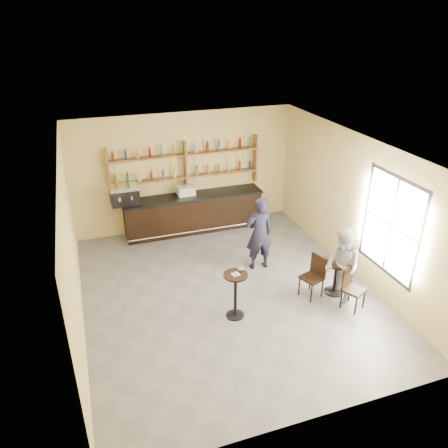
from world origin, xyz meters
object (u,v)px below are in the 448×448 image
object	(u,v)px
chair_south	(354,290)
patron_second	(342,266)
bar_counter	(193,213)
espresso_machine	(125,195)
cafe_table	(335,277)
pedestal_table	(235,296)
pastry_case	(186,191)
chair_west	(312,277)
man_main	(259,234)

from	to	relation	value
chair_south	patron_second	xyz separation A→B (m)	(-0.10, 0.36, 0.36)
bar_counter	espresso_machine	bearing A→B (deg)	180.00
espresso_machine	patron_second	distance (m)	5.65
espresso_machine	chair_south	distance (m)	6.02
cafe_table	espresso_machine	bearing A→B (deg)	134.82
patron_second	pedestal_table	bearing A→B (deg)	-93.22
cafe_table	bar_counter	bearing A→B (deg)	118.07
pastry_case	chair_south	world-z (taller)	pastry_case
cafe_table	patron_second	xyz separation A→B (m)	(-0.05, -0.24, 0.42)
cafe_table	chair_west	world-z (taller)	chair_west
man_main	pedestal_table	bearing A→B (deg)	53.20
bar_counter	espresso_machine	world-z (taller)	espresso_machine
pastry_case	cafe_table	size ratio (longest dim) A/B	0.59
man_main	chair_south	world-z (taller)	man_main
bar_counter	patron_second	world-z (taller)	patron_second
bar_counter	chair_south	xyz separation A→B (m)	(2.13, -4.49, -0.07)
pedestal_table	chair_west	bearing A→B (deg)	4.05
pedestal_table	chair_west	size ratio (longest dim) A/B	1.06
espresso_machine	patron_second	xyz separation A→B (m)	(3.82, -4.14, -0.48)
pedestal_table	pastry_case	bearing A→B (deg)	89.36
bar_counter	man_main	xyz separation A→B (m)	(0.92, -2.40, 0.38)
chair_south	man_main	bearing A→B (deg)	93.03
man_main	chair_south	size ratio (longest dim) A/B	1.99
pastry_case	pedestal_table	xyz separation A→B (m)	(-0.04, -3.97, -0.68)
pastry_case	patron_second	distance (m)	4.71
bar_counter	patron_second	xyz separation A→B (m)	(2.03, -4.14, 0.29)
man_main	patron_second	world-z (taller)	man_main
pastry_case	pedestal_table	size ratio (longest dim) A/B	0.48
chair_south	pastry_case	bearing A→B (deg)	90.41
bar_counter	chair_west	xyz separation A→B (m)	(1.53, -3.84, -0.05)
pedestal_table	man_main	xyz separation A→B (m)	(1.16, 1.57, 0.40)
cafe_table	chair_south	xyz separation A→B (m)	(0.05, -0.60, 0.05)
espresso_machine	cafe_table	distance (m)	5.56
bar_counter	pedestal_table	distance (m)	3.98
pedestal_table	cafe_table	bearing A→B (deg)	1.85
cafe_table	patron_second	size ratio (longest dim) A/B	0.49
pastry_case	chair_west	size ratio (longest dim) A/B	0.50
bar_counter	pedestal_table	size ratio (longest dim) A/B	3.89
pastry_case	chair_west	world-z (taller)	pastry_case
bar_counter	man_main	bearing A→B (deg)	-68.94
cafe_table	pastry_case	bearing A→B (deg)	120.18
chair_west	cafe_table	bearing A→B (deg)	65.87
bar_counter	chair_west	distance (m)	4.14
pastry_case	man_main	distance (m)	2.66
bar_counter	chair_south	bearing A→B (deg)	-64.67
pedestal_table	cafe_table	world-z (taller)	pedestal_table
cafe_table	chair_south	distance (m)	0.60
chair_west	patron_second	bearing A→B (deg)	40.89
bar_counter	espresso_machine	distance (m)	1.95
pedestal_table	chair_west	xyz separation A→B (m)	(1.76, 0.12, -0.03)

